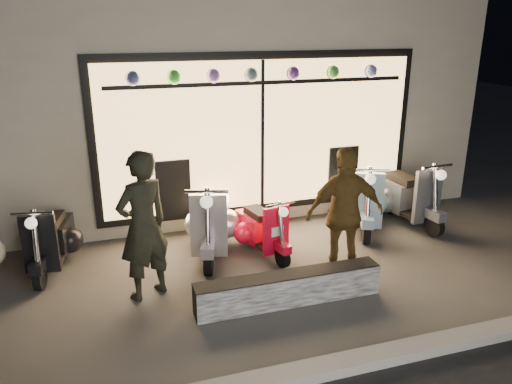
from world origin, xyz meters
TOP-DOWN VIEW (x-y plane):
  - ground at (0.00, 0.00)m, footprint 40.00×40.00m
  - kerb at (0.00, -2.00)m, footprint 40.00×0.25m
  - shop_building at (0.00, 4.98)m, footprint 10.20×6.23m
  - graffiti_barrier at (0.30, -0.65)m, footprint 2.35×0.28m
  - scooter_silver at (-0.24, 1.17)m, footprint 0.82×1.61m
  - scooter_red at (0.43, 0.92)m, footprint 0.57×1.27m
  - scooter_black at (-2.53, 1.36)m, footprint 0.61×1.41m
  - scooter_blue at (2.44, 1.39)m, footprint 0.94×1.57m
  - scooter_grey at (3.21, 1.35)m, footprint 0.58×1.58m
  - man at (-1.34, 0.07)m, footprint 0.82×0.72m
  - woman at (1.26, -0.18)m, footprint 1.10×0.57m

SIDE VIEW (x-z plane):
  - ground at x=0.00m, z-range 0.00..0.00m
  - kerb at x=0.00m, z-range 0.00..0.12m
  - graffiti_barrier at x=0.30m, z-range 0.00..0.40m
  - scooter_red at x=0.43m, z-range -0.09..0.81m
  - scooter_black at x=-2.53m, z-range -0.10..0.90m
  - scooter_grey at x=3.21m, z-range -0.11..1.02m
  - scooter_blue at x=2.44m, z-range -0.11..1.03m
  - scooter_silver at x=-0.24m, z-range -0.11..1.04m
  - woman at x=1.26m, z-range 0.00..1.80m
  - man at x=-1.34m, z-range 0.00..1.90m
  - shop_building at x=0.00m, z-range 0.00..4.20m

